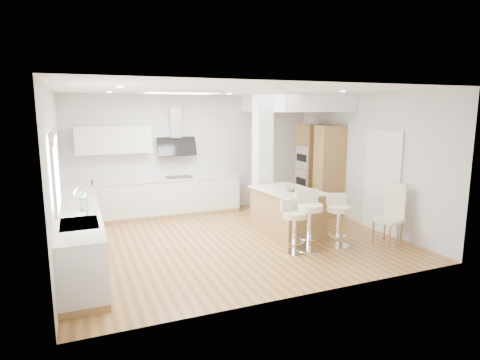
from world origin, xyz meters
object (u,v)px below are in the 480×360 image
bar_stool_a (294,224)px  bar_stool_b (309,217)px  peninsula (287,211)px  dining_chair (392,212)px  bar_stool_c (338,218)px

bar_stool_a → bar_stool_b: bar_stool_b is taller
peninsula → bar_stool_b: bearing=-103.0°
peninsula → bar_stool_a: (-0.44, -1.04, 0.07)m
bar_stool_b → dining_chair: (1.61, -0.26, 0.01)m
bar_stool_c → dining_chair: dining_chair is taller
bar_stool_b → bar_stool_c: size_ratio=1.11×
bar_stool_a → dining_chair: 1.94m
bar_stool_b → dining_chair: size_ratio=0.94×
bar_stool_b → bar_stool_c: (0.59, -0.04, -0.06)m
dining_chair → bar_stool_c: bearing=154.3°
peninsula → bar_stool_b: 1.02m
bar_stool_b → bar_stool_c: bearing=8.5°
bar_stool_a → bar_stool_c: (0.91, -0.00, 0.02)m
bar_stool_a → peninsula: bearing=59.8°
peninsula → bar_stool_c: bearing=-71.9°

